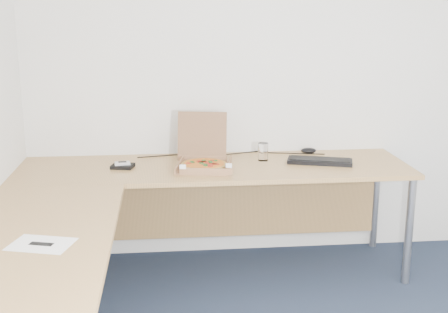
{
  "coord_description": "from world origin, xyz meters",
  "views": [
    {
      "loc": [
        -0.8,
        -2.21,
        1.71
      ],
      "look_at": [
        -0.45,
        1.28,
        0.82
      ],
      "focal_mm": 46.91,
      "sensor_mm": 36.0,
      "label": 1
    }
  ],
  "objects": [
    {
      "name": "mouse",
      "position": [
        0.18,
        1.66,
        0.75
      ],
      "size": [
        0.12,
        0.1,
        0.04
      ],
      "primitive_type": "ellipsoid",
      "rotation": [
        0.0,
        0.0,
        0.33
      ],
      "color": "black",
      "rests_on": "desk"
    },
    {
      "name": "phone",
      "position": [
        -1.08,
        1.4,
        0.76
      ],
      "size": [
        0.1,
        0.06,
        0.02
      ],
      "primitive_type": "cube",
      "rotation": [
        0.0,
        0.0,
        0.16
      ],
      "color": "#B2B5BA",
      "rests_on": "wallet"
    },
    {
      "name": "paper_sheet",
      "position": [
        -1.35,
        0.19,
        0.73
      ],
      "size": [
        0.3,
        0.25,
        0.0
      ],
      "primitive_type": "cube",
      "rotation": [
        0.0,
        0.0,
        -0.28
      ],
      "color": "white",
      "rests_on": "desk"
    },
    {
      "name": "desk",
      "position": [
        -0.82,
        0.97,
        0.7
      ],
      "size": [
        2.5,
        2.2,
        0.73
      ],
      "color": "tan",
      "rests_on": "ground"
    },
    {
      "name": "cable_bundle",
      "position": [
        -0.39,
        1.68,
        0.73
      ],
      "size": [
        0.62,
        0.13,
        0.01
      ],
      "primitive_type": null,
      "rotation": [
        0.0,
        0.0,
        0.14
      ],
      "color": "black",
      "rests_on": "desk"
    },
    {
      "name": "wallet",
      "position": [
        -1.08,
        1.41,
        0.74
      ],
      "size": [
        0.16,
        0.14,
        0.02
      ],
      "primitive_type": "cube",
      "rotation": [
        0.0,
        0.0,
        -0.23
      ],
      "color": "black",
      "rests_on": "desk"
    },
    {
      "name": "drinking_glass",
      "position": [
        -0.17,
        1.5,
        0.79
      ],
      "size": [
        0.07,
        0.07,
        0.12
      ],
      "primitive_type": "cylinder",
      "color": "silver",
      "rests_on": "desk"
    },
    {
      "name": "pizza_box",
      "position": [
        -0.57,
        1.35,
        0.77
      ],
      "size": [
        0.32,
        0.37,
        0.33
      ],
      "rotation": [
        0.0,
        0.0,
        -0.19
      ],
      "color": "#956846",
      "rests_on": "desk"
    },
    {
      "name": "keyboard",
      "position": [
        0.19,
        1.39,
        0.74
      ],
      "size": [
        0.44,
        0.26,
        0.03
      ],
      "primitive_type": "cube",
      "rotation": [
        0.0,
        0.0,
        -0.3
      ],
      "color": "black",
      "rests_on": "desk"
    },
    {
      "name": "room_shell",
      "position": [
        0.0,
        0.0,
        1.25
      ],
      "size": [
        3.5,
        3.5,
        2.5
      ],
      "primitive_type": null,
      "color": "silver",
      "rests_on": "ground"
    }
  ]
}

